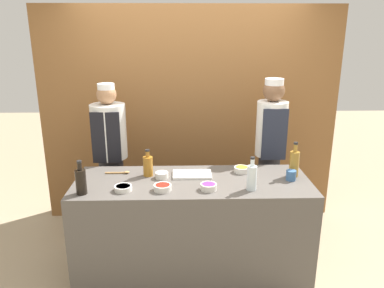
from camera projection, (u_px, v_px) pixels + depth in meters
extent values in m
plane|color=tan|center=(192.00, 273.00, 3.44)|extent=(14.00, 14.00, 0.00)
cube|color=brown|center=(189.00, 116.00, 4.26)|extent=(3.31, 0.18, 2.40)
cube|color=#514C47|center=(192.00, 229.00, 3.30)|extent=(2.00, 0.73, 0.92)
cylinder|color=silver|center=(241.00, 170.00, 3.35)|extent=(0.13, 0.13, 0.05)
cylinder|color=yellow|center=(242.00, 168.00, 3.34)|extent=(0.11, 0.11, 0.01)
cylinder|color=silver|center=(162.00, 175.00, 3.22)|extent=(0.11, 0.11, 0.05)
cylinder|color=brown|center=(162.00, 173.00, 3.21)|extent=(0.09, 0.09, 0.02)
cylinder|color=silver|center=(123.00, 188.00, 2.97)|extent=(0.14, 0.14, 0.04)
cylinder|color=silver|center=(123.00, 187.00, 2.96)|extent=(0.11, 0.11, 0.01)
cylinder|color=silver|center=(209.00, 187.00, 2.98)|extent=(0.13, 0.13, 0.05)
cylinder|color=#703384|center=(209.00, 185.00, 2.98)|extent=(0.11, 0.11, 0.02)
cylinder|color=silver|center=(163.00, 188.00, 2.97)|extent=(0.14, 0.14, 0.05)
cylinder|color=red|center=(163.00, 186.00, 2.96)|extent=(0.12, 0.12, 0.01)
cube|color=white|center=(193.00, 174.00, 3.28)|extent=(0.34, 0.20, 0.02)
cylinder|color=black|center=(81.00, 182.00, 2.89)|extent=(0.08, 0.08, 0.20)
cylinder|color=black|center=(80.00, 166.00, 2.85)|extent=(0.03, 0.03, 0.06)
cylinder|color=black|center=(79.00, 162.00, 2.84)|extent=(0.04, 0.04, 0.02)
cylinder|color=silver|center=(252.00, 178.00, 2.96)|extent=(0.08, 0.08, 0.20)
cylinder|color=silver|center=(252.00, 163.00, 2.92)|extent=(0.03, 0.03, 0.06)
cylinder|color=black|center=(253.00, 158.00, 2.91)|extent=(0.04, 0.04, 0.02)
cylinder|color=#9E661E|center=(148.00, 166.00, 3.25)|extent=(0.09, 0.09, 0.17)
cylinder|color=#9E661E|center=(148.00, 154.00, 3.22)|extent=(0.03, 0.03, 0.05)
cylinder|color=black|center=(147.00, 150.00, 3.21)|extent=(0.04, 0.04, 0.01)
cylinder|color=olive|center=(294.00, 164.00, 3.24)|extent=(0.08, 0.08, 0.22)
cylinder|color=olive|center=(295.00, 148.00, 3.19)|extent=(0.03, 0.03, 0.07)
cylinder|color=black|center=(296.00, 143.00, 3.18)|extent=(0.04, 0.04, 0.02)
cylinder|color=#386093|center=(291.00, 175.00, 3.17)|extent=(0.08, 0.08, 0.09)
cylinder|color=#B2844C|center=(115.00, 173.00, 3.32)|extent=(0.18, 0.02, 0.02)
ellipsoid|color=#B2844C|center=(127.00, 172.00, 3.32)|extent=(0.05, 0.04, 0.02)
cylinder|color=#28282D|center=(113.00, 198.00, 3.92)|extent=(0.25, 0.25, 0.90)
cylinder|color=silver|center=(109.00, 131.00, 3.71)|extent=(0.34, 0.34, 0.54)
cube|color=black|center=(106.00, 138.00, 3.56)|extent=(0.28, 0.02, 0.50)
sphere|color=#9E704C|center=(106.00, 94.00, 3.60)|extent=(0.19, 0.19, 0.19)
cylinder|color=white|center=(106.00, 87.00, 3.58)|extent=(0.16, 0.16, 0.07)
cylinder|color=#28282D|center=(267.00, 196.00, 3.97)|extent=(0.22, 0.22, 0.91)
cylinder|color=white|center=(271.00, 129.00, 3.75)|extent=(0.31, 0.31, 0.55)
cube|color=#232838|center=(275.00, 135.00, 3.62)|extent=(0.24, 0.02, 0.51)
sphere|color=brown|center=(274.00, 91.00, 3.64)|extent=(0.21, 0.21, 0.21)
cylinder|color=white|center=(274.00, 82.00, 3.61)|extent=(0.18, 0.18, 0.07)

